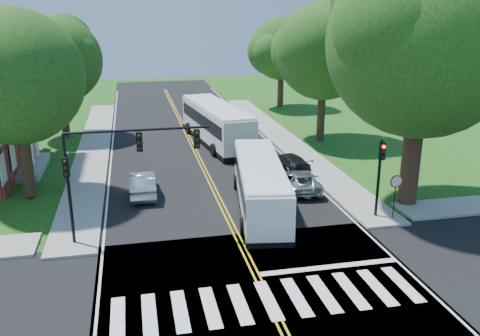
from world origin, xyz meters
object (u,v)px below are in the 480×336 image
object	(u,v)px
dark_sedan	(287,162)
signal_ne	(380,168)
signal_nw	(116,159)
hatchback	(142,184)
bus_lead	(260,184)
bus_follow	(216,123)
suv	(300,180)

from	to	relation	value
dark_sedan	signal_ne	bearing A→B (deg)	88.67
signal_nw	hatchback	world-z (taller)	signal_nw
signal_nw	bus_lead	bearing A→B (deg)	19.08
bus_lead	dark_sedan	distance (m)	7.82
signal_nw	signal_ne	world-z (taller)	signal_nw
bus_follow	hatchback	xyz separation A→B (m)	(-6.76, -11.91, -1.03)
hatchback	suv	xyz separation A→B (m)	(10.04, -1.22, -0.10)
bus_lead	signal_ne	bearing A→B (deg)	164.65
bus_lead	hatchback	world-z (taller)	bus_lead
signal_nw	bus_follow	xyz separation A→B (m)	(8.01, 18.48, -2.59)
bus_follow	dark_sedan	xyz separation A→B (m)	(3.73, -8.95, -1.14)
bus_lead	suv	world-z (taller)	bus_lead
signal_ne	suv	size ratio (longest dim) A/B	0.94
hatchback	bus_follow	bearing A→B (deg)	-119.49
signal_nw	hatchback	xyz separation A→B (m)	(1.26, 6.58, -3.62)
bus_lead	bus_follow	distance (m)	15.73
signal_nw	dark_sedan	world-z (taller)	signal_nw
signal_ne	bus_lead	size ratio (longest dim) A/B	0.39
bus_follow	suv	bearing A→B (deg)	96.49
bus_follow	signal_ne	bearing A→B (deg)	100.53
signal_nw	dark_sedan	bearing A→B (deg)	39.07
dark_sedan	hatchback	bearing A→B (deg)	0.78
hatchback	suv	world-z (taller)	hatchback
signal_nw	bus_lead	xyz separation A→B (m)	(7.96, 2.75, -2.84)
bus_lead	hatchback	distance (m)	7.75
signal_ne	bus_lead	xyz separation A→B (m)	(-6.10, 2.74, -1.43)
bus_lead	signal_nw	bearing A→B (deg)	27.92
bus_follow	hatchback	distance (m)	13.73
signal_nw	dark_sedan	xyz separation A→B (m)	(11.75, 9.53, -3.72)
bus_lead	dark_sedan	world-z (taller)	bus_lead
signal_nw	hatchback	size ratio (longest dim) A/B	1.57
hatchback	suv	bearing A→B (deg)	173.17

